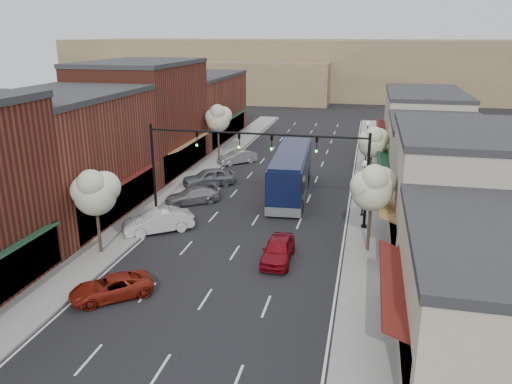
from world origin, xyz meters
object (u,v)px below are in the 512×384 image
Objects in this scene: coach_bus at (291,172)px; parked_car_d at (209,177)px; red_hatchback at (278,250)px; parked_car_c at (192,196)px; lamp_post_near at (364,179)px; signal_mast_left at (182,157)px; lamp_post_far at (367,135)px; parked_car_b at (158,221)px; parked_car_a at (111,287)px; tree_right_near at (373,186)px; tree_left_far at (218,118)px; tree_right_far at (373,141)px; parked_car_e at (237,157)px; tree_left_near at (95,191)px; signal_mast_right at (333,165)px.

coach_bus reaches higher than parked_car_d.
parked_car_c is (-8.88, 9.22, -0.09)m from red_hatchback.
parked_car_c is (-13.76, 0.19, -2.35)m from lamp_post_near.
signal_mast_left is 1.85× the size of lamp_post_far.
parked_car_d is at bearing 143.70° from parked_car_b.
lamp_post_far reaches higher than parked_car_c.
parked_car_a is at bearing -111.12° from lamp_post_far.
parked_car_a is at bearing -146.25° from tree_right_near.
parked_car_a is 0.96× the size of parked_car_c.
tree_right_far is at bearing -19.87° from tree_left_far.
lamp_post_far is (13.42, 20.00, -1.62)m from signal_mast_left.
red_hatchback is (8.54, -6.53, -3.88)m from signal_mast_left.
parked_car_c is (2.29, -15.25, -3.95)m from tree_left_far.
tree_right_near is at bearing 52.72° from parked_car_b.
parked_car_d is 1.13× the size of parked_car_e.
parked_car_c is 1.06× the size of parked_car_e.
parked_car_d is (-0.18, 5.00, 0.17)m from parked_car_c.
parked_car_d is at bearing -45.89° from parked_car_e.
tree_right_near is at bearing 17.89° from parked_car_d.
signal_mast_left is 8.60m from parked_car_d.
tree_left_near is 5.88m from parked_car_b.
signal_mast_left is 24.14m from lamp_post_far.
lamp_post_near is at bearing 78.00° from parked_car_b.
signal_mast_right is 1.70× the size of parked_car_d.
lamp_post_near is (2.18, 2.50, -1.62)m from signal_mast_right.
tree_left_near reaches higher than coach_bus.
parked_car_a is at bearing -28.01° from parked_car_b.
tree_right_far is at bearing 112.98° from parked_car_a.
tree_right_near is at bearing 23.41° from red_hatchback.
signal_mast_right reaches higher than lamp_post_far.
tree_right_near is 1.05× the size of tree_left_near.
tree_left_near is (-2.63, -8.05, -0.40)m from signal_mast_left.
parked_car_e is at bearing 145.13° from parked_car_c.
signal_mast_left reaches higher than parked_car_a.
tree_right_far is at bearing 33.79° from coach_bus.
lamp_post_near is 0.98× the size of parked_car_c.
tree_left_near reaches higher than parked_car_d.
signal_mast_right is 1.85× the size of lamp_post_near.
lamp_post_near is at bearing 48.95° from signal_mast_right.
parked_car_b is (-0.58, -3.73, -3.82)m from signal_mast_left.
tree_left_near is at bearing -146.67° from lamp_post_near.
tree_right_far is 1.13× the size of parked_car_d.
lamp_post_near is 15.48m from parked_car_b.
tree_left_far is 27.18m from red_hatchback.
parked_car_b is at bearing -162.49° from signal_mast_right.
signal_mast_right reaches higher than parked_car_c.
tree_left_far is 1.27× the size of parked_car_d.
tree_right_near is 1.34× the size of lamp_post_near.
tree_right_far is 1.20× the size of parked_car_c.
tree_left_far is 4.96m from parked_car_e.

